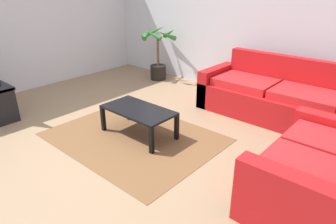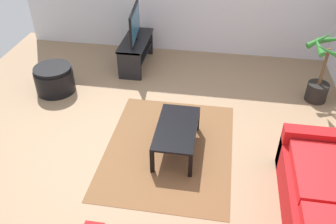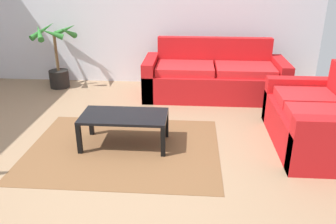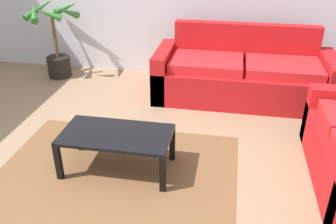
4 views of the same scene
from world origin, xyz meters
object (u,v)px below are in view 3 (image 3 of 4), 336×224
couch_loveseat (317,121)px  potted_palm (57,60)px  couch_main (214,78)px  coffee_table (124,119)px

couch_loveseat → potted_palm: bearing=153.5°
couch_main → couch_loveseat: (1.12, -1.62, -0.00)m
coffee_table → couch_loveseat: bearing=4.6°
couch_loveseat → coffee_table: bearing=-175.4°
couch_main → couch_loveseat: size_ratio=1.48×
couch_loveseat → potted_palm: 4.25m
potted_palm → couch_main: bearing=-5.9°
couch_loveseat → potted_palm: size_ratio=1.36×
couch_loveseat → potted_palm: potted_palm is taller
couch_main → coffee_table: (-1.13, -1.80, 0.03)m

